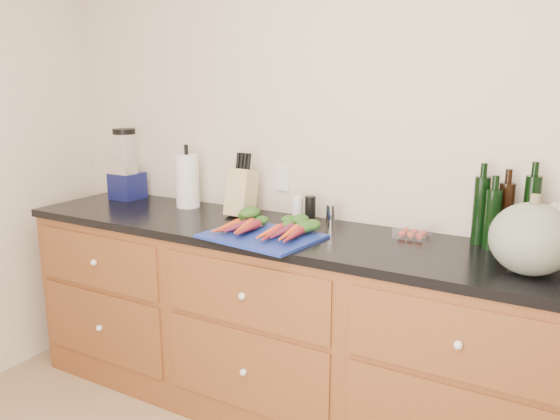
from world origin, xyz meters
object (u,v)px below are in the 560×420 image
Objects in this scene: cutting_board at (262,236)px; blender_appliance at (126,168)px; carrots at (267,227)px; squash at (531,239)px; knife_block at (241,193)px; paper_towel at (187,181)px; tomato_box at (413,230)px.

cutting_board is 1.18m from blender_appliance.
carrots is at bearing -13.54° from blender_appliance.
squash is at bearing -6.27° from blender_appliance.
blender_appliance reaches higher than carrots.
cutting_board is 1.16× the size of carrots.
knife_block is (-0.31, 0.30, 0.11)m from cutting_board.
cutting_board is 1.67× the size of paper_towel.
squash is 1.21× the size of knife_block.
knife_block reaches higher than carrots.
tomato_box is at bearing 25.99° from carrots.
blender_appliance is at bearing -179.59° from tomato_box.
squash is 0.56m from tomato_box.
cutting_board is at bearing -15.80° from blender_appliance.
carrots is 1.45× the size of paper_towel.
carrots is 1.45× the size of squash.
knife_block is at bearing -1.25° from blender_appliance.
knife_block is at bearing 135.49° from cutting_board.
blender_appliance reaches higher than knife_block.
paper_towel is 1.26m from tomato_box.
carrots is at bearing -154.01° from tomato_box.
blender_appliance is at bearing 173.73° from squash.
knife_block is (0.37, -0.02, -0.03)m from paper_towel.
squash reaches higher than carrots.
carrots is 1.16m from blender_appliance.
tomato_box reaches higher than cutting_board.
squash is (1.08, 0.03, 0.09)m from carrots.
knife_block is at bearing -3.13° from paper_towel.
paper_towel is at bearing 0.28° from blender_appliance.
squash is at bearing -7.95° from paper_towel.
carrots is 2.84× the size of tomato_box.
blender_appliance is at bearing -179.72° from paper_towel.
squash is at bearing 4.05° from cutting_board.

